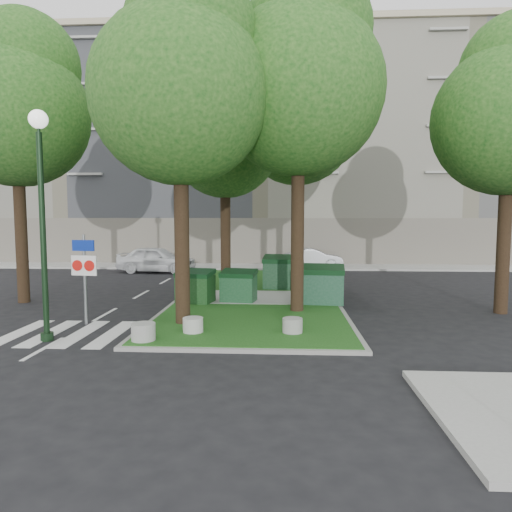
# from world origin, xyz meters

# --- Properties ---
(ground) EXTENTS (120.00, 120.00, 0.00)m
(ground) POSITION_xyz_m (0.00, 0.00, 0.00)
(ground) COLOR black
(ground) RESTS_ON ground
(median_island) EXTENTS (6.00, 16.00, 0.12)m
(median_island) POSITION_xyz_m (0.50, 8.00, 0.06)
(median_island) COLOR #1C4D16
(median_island) RESTS_ON ground
(median_kerb) EXTENTS (6.30, 16.30, 0.10)m
(median_kerb) POSITION_xyz_m (0.50, 8.00, 0.05)
(median_kerb) COLOR gray
(median_kerb) RESTS_ON ground
(building_sidewalk) EXTENTS (42.00, 3.00, 0.12)m
(building_sidewalk) POSITION_xyz_m (0.00, 18.50, 0.06)
(building_sidewalk) COLOR #999993
(building_sidewalk) RESTS_ON ground
(zebra_crossing) EXTENTS (5.00, 3.00, 0.01)m
(zebra_crossing) POSITION_xyz_m (-3.75, 1.50, 0.01)
(zebra_crossing) COLOR silver
(zebra_crossing) RESTS_ON ground
(apartment_building) EXTENTS (41.00, 12.00, 16.00)m
(apartment_building) POSITION_xyz_m (0.00, 26.00, 8.00)
(apartment_building) COLOR tan
(apartment_building) RESTS_ON ground
(tree_median_near_left) EXTENTS (5.20, 5.20, 10.53)m
(tree_median_near_left) POSITION_xyz_m (-1.41, 2.56, 7.32)
(tree_median_near_left) COLOR black
(tree_median_near_left) RESTS_ON ground
(tree_median_near_right) EXTENTS (5.60, 5.60, 11.46)m
(tree_median_near_right) POSITION_xyz_m (2.09, 4.56, 7.99)
(tree_median_near_right) COLOR black
(tree_median_near_right) RESTS_ON ground
(tree_median_mid) EXTENTS (4.80, 4.80, 9.99)m
(tree_median_mid) POSITION_xyz_m (-0.91, 9.06, 6.98)
(tree_median_mid) COLOR black
(tree_median_mid) RESTS_ON ground
(tree_median_far) EXTENTS (5.80, 5.80, 11.93)m
(tree_median_far) POSITION_xyz_m (2.29, 12.06, 8.32)
(tree_median_far) COLOR black
(tree_median_far) RESTS_ON ground
(tree_street_left) EXTENTS (5.40, 5.40, 11.00)m
(tree_street_left) POSITION_xyz_m (-8.41, 6.06, 7.65)
(tree_street_left) COLOR black
(tree_street_left) RESTS_ON ground
(tree_street_right) EXTENTS (5.00, 5.00, 10.06)m
(tree_street_right) POSITION_xyz_m (9.09, 5.06, 6.98)
(tree_street_right) COLOR black
(tree_street_right) RESTS_ON ground
(dumpster_a) EXTENTS (1.51, 1.20, 1.24)m
(dumpster_a) POSITION_xyz_m (-1.75, 5.79, 0.71)
(dumpster_a) COLOR black
(dumpster_a) RESTS_ON median_island
(dumpster_b) EXTENTS (1.44, 1.12, 1.21)m
(dumpster_b) POSITION_xyz_m (-0.15, 6.07, 0.70)
(dumpster_b) COLOR #113D1E
(dumpster_b) RESTS_ON median_island
(dumpster_c) EXTENTS (1.69, 1.26, 1.48)m
(dumpster_c) POSITION_xyz_m (1.45, 9.35, 0.83)
(dumpster_c) COLOR #0F3319
(dumpster_c) RESTS_ON median_island
(dumpster_d) EXTENTS (1.63, 1.22, 1.43)m
(dumpster_d) POSITION_xyz_m (3.00, 5.88, 0.81)
(dumpster_d) COLOR #123B25
(dumpster_d) RESTS_ON median_island
(bollard_left) EXTENTS (0.62, 0.62, 0.44)m
(bollard_left) POSITION_xyz_m (-2.10, 0.50, 0.34)
(bollard_left) COLOR #979893
(bollard_left) RESTS_ON median_island
(bollard_right) EXTENTS (0.55, 0.55, 0.40)m
(bollard_right) POSITION_xyz_m (1.78, 1.52, 0.32)
(bollard_right) COLOR gray
(bollard_right) RESTS_ON median_island
(bollard_mid) EXTENTS (0.56, 0.56, 0.40)m
(bollard_mid) POSITION_xyz_m (-0.98, 1.40, 0.32)
(bollard_mid) COLOR #AEAEA8
(bollard_mid) RESTS_ON median_island
(litter_bin) EXTENTS (0.38, 0.38, 0.67)m
(litter_bin) POSITION_xyz_m (2.28, 11.78, 0.45)
(litter_bin) COLOR #C78D17
(litter_bin) RESTS_ON median_island
(street_lamp) EXTENTS (0.48, 0.48, 6.06)m
(street_lamp) POSITION_xyz_m (-4.80, 0.74, 3.81)
(street_lamp) COLOR black
(street_lamp) RESTS_ON ground
(traffic_sign_pole) EXTENTS (0.83, 0.15, 2.77)m
(traffic_sign_pole) POSITION_xyz_m (-4.54, 2.59, 1.78)
(traffic_sign_pole) COLOR slate
(traffic_sign_pole) RESTS_ON ground
(car_white) EXTENTS (4.80, 2.39, 1.57)m
(car_white) POSITION_xyz_m (-5.92, 15.50, 0.79)
(car_white) COLOR white
(car_white) RESTS_ON ground
(car_silver) EXTENTS (3.79, 1.36, 1.25)m
(car_silver) POSITION_xyz_m (3.50, 18.65, 0.62)
(car_silver) COLOR #9C9FA4
(car_silver) RESTS_ON ground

